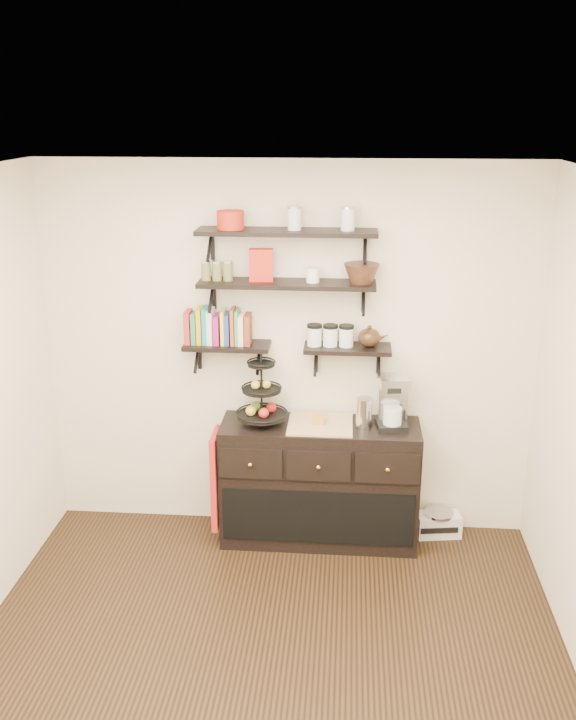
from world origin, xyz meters
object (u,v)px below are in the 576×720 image
Objects in this scene: sideboard at (319,482)px; radio at (438,524)px; fruit_stand at (262,399)px; coffee_maker at (393,402)px.

sideboard is 0.96m from radio.
coffee_maker is (0.91, 0.02, -0.00)m from fruit_stand.
sideboard reaches higher than radio.
fruit_stand is at bearing 179.46° from sideboard.
sideboard is at bearing 174.97° from coffee_maker.
fruit_stand is 1.39× the size of coffee_maker.
radio is at bearing 3.97° from coffee_maker.
fruit_stand is at bearing 173.40° from coffee_maker.
coffee_maker is at bearing -176.57° from radio.
radio is at bearing 4.55° from fruit_stand.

